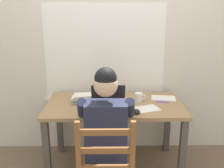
{
  "coord_description": "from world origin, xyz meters",
  "views": [
    {
      "loc": [
        -0.05,
        -2.46,
        1.66
      ],
      "look_at": [
        -0.02,
        -0.05,
        0.95
      ],
      "focal_mm": 41.35,
      "sensor_mm": 36.0,
      "label": 1
    }
  ],
  "objects_px": {
    "landscape_photo_print": "(163,101)",
    "laptop": "(108,104)",
    "coffee_mug_dark": "(100,96)",
    "book_stack_main": "(82,99)",
    "seated_person": "(106,128)",
    "coffee_mug_white": "(139,97)",
    "desk": "(114,112)",
    "computer_mouse": "(137,111)",
    "coffee_mug_spare": "(112,92)"
  },
  "relations": [
    {
      "from": "coffee_mug_white",
      "to": "desk",
      "type": "bearing_deg",
      "value": -169.55
    },
    {
      "from": "coffee_mug_white",
      "to": "coffee_mug_dark",
      "type": "distance_m",
      "value": 0.41
    },
    {
      "from": "computer_mouse",
      "to": "coffee_mug_dark",
      "type": "distance_m",
      "value": 0.51
    },
    {
      "from": "coffee_mug_dark",
      "to": "coffee_mug_spare",
      "type": "xyz_separation_m",
      "value": [
        0.12,
        0.13,
        -0.0
      ]
    },
    {
      "from": "laptop",
      "to": "book_stack_main",
      "type": "distance_m",
      "value": 0.32
    },
    {
      "from": "coffee_mug_spare",
      "to": "book_stack_main",
      "type": "bearing_deg",
      "value": -144.03
    },
    {
      "from": "laptop",
      "to": "book_stack_main",
      "type": "height_order",
      "value": "laptop"
    },
    {
      "from": "coffee_mug_spare",
      "to": "laptop",
      "type": "bearing_deg",
      "value": -95.04
    },
    {
      "from": "desk",
      "to": "coffee_mug_dark",
      "type": "relative_size",
      "value": 11.59
    },
    {
      "from": "laptop",
      "to": "coffee_mug_dark",
      "type": "bearing_deg",
      "value": 107.64
    },
    {
      "from": "coffee_mug_white",
      "to": "book_stack_main",
      "type": "relative_size",
      "value": 0.55
    },
    {
      "from": "computer_mouse",
      "to": "laptop",
      "type": "bearing_deg",
      "value": 159.14
    },
    {
      "from": "landscape_photo_print",
      "to": "book_stack_main",
      "type": "bearing_deg",
      "value": -165.58
    },
    {
      "from": "coffee_mug_dark",
      "to": "book_stack_main",
      "type": "xyz_separation_m",
      "value": [
        -0.18,
        -0.09,
        -0.0
      ]
    },
    {
      "from": "landscape_photo_print",
      "to": "laptop",
      "type": "bearing_deg",
      "value": -147.1
    },
    {
      "from": "seated_person",
      "to": "computer_mouse",
      "type": "height_order",
      "value": "seated_person"
    },
    {
      "from": "laptop",
      "to": "coffee_mug_dark",
      "type": "xyz_separation_m",
      "value": [
        -0.09,
        0.27,
        -0.01
      ]
    },
    {
      "from": "coffee_mug_spare",
      "to": "landscape_photo_print",
      "type": "distance_m",
      "value": 0.56
    },
    {
      "from": "book_stack_main",
      "to": "computer_mouse",
      "type": "bearing_deg",
      "value": -28.14
    },
    {
      "from": "coffee_mug_white",
      "to": "landscape_photo_print",
      "type": "bearing_deg",
      "value": 0.92
    },
    {
      "from": "desk",
      "to": "coffee_mug_dark",
      "type": "height_order",
      "value": "coffee_mug_dark"
    },
    {
      "from": "coffee_mug_spare",
      "to": "seated_person",
      "type": "bearing_deg",
      "value": -94.4
    },
    {
      "from": "coffee_mug_dark",
      "to": "coffee_mug_spare",
      "type": "height_order",
      "value": "same"
    },
    {
      "from": "coffee_mug_spare",
      "to": "book_stack_main",
      "type": "relative_size",
      "value": 0.57
    },
    {
      "from": "computer_mouse",
      "to": "landscape_photo_print",
      "type": "distance_m",
      "value": 0.43
    },
    {
      "from": "computer_mouse",
      "to": "landscape_photo_print",
      "type": "bearing_deg",
      "value": 45.71
    },
    {
      "from": "seated_person",
      "to": "coffee_mug_dark",
      "type": "distance_m",
      "value": 0.57
    },
    {
      "from": "computer_mouse",
      "to": "landscape_photo_print",
      "type": "xyz_separation_m",
      "value": [
        0.3,
        0.31,
        -0.02
      ]
    },
    {
      "from": "coffee_mug_white",
      "to": "laptop",
      "type": "bearing_deg",
      "value": -146.82
    },
    {
      "from": "coffee_mug_dark",
      "to": "landscape_photo_print",
      "type": "xyz_separation_m",
      "value": [
        0.65,
        -0.06,
        -0.04
      ]
    },
    {
      "from": "seated_person",
      "to": "computer_mouse",
      "type": "distance_m",
      "value": 0.35
    },
    {
      "from": "seated_person",
      "to": "coffee_mug_spare",
      "type": "distance_m",
      "value": 0.7
    },
    {
      "from": "seated_person",
      "to": "coffee_mug_spare",
      "type": "xyz_separation_m",
      "value": [
        0.05,
        0.69,
        0.1
      ]
    },
    {
      "from": "desk",
      "to": "coffee_mug_spare",
      "type": "distance_m",
      "value": 0.28
    },
    {
      "from": "computer_mouse",
      "to": "coffee_mug_white",
      "type": "distance_m",
      "value": 0.31
    },
    {
      "from": "seated_person",
      "to": "book_stack_main",
      "type": "distance_m",
      "value": 0.54
    },
    {
      "from": "desk",
      "to": "coffee_mug_dark",
      "type": "distance_m",
      "value": 0.23
    },
    {
      "from": "seated_person",
      "to": "book_stack_main",
      "type": "xyz_separation_m",
      "value": [
        -0.25,
        0.47,
        0.1
      ]
    },
    {
      "from": "coffee_mug_dark",
      "to": "desk",
      "type": "bearing_deg",
      "value": -37.16
    },
    {
      "from": "seated_person",
      "to": "coffee_mug_white",
      "type": "distance_m",
      "value": 0.6
    },
    {
      "from": "book_stack_main",
      "to": "landscape_photo_print",
      "type": "bearing_deg",
      "value": 1.9
    },
    {
      "from": "laptop",
      "to": "landscape_photo_print",
      "type": "relative_size",
      "value": 2.54
    },
    {
      "from": "computer_mouse",
      "to": "book_stack_main",
      "type": "distance_m",
      "value": 0.6
    },
    {
      "from": "laptop",
      "to": "landscape_photo_print",
      "type": "height_order",
      "value": "laptop"
    },
    {
      "from": "desk",
      "to": "coffee_mug_white",
      "type": "bearing_deg",
      "value": 10.45
    },
    {
      "from": "coffee_mug_spare",
      "to": "book_stack_main",
      "type": "distance_m",
      "value": 0.37
    },
    {
      "from": "book_stack_main",
      "to": "landscape_photo_print",
      "type": "relative_size",
      "value": 1.67
    },
    {
      "from": "laptop",
      "to": "coffee_mug_dark",
      "type": "height_order",
      "value": "laptop"
    },
    {
      "from": "landscape_photo_print",
      "to": "computer_mouse",
      "type": "bearing_deg",
      "value": -121.77
    },
    {
      "from": "laptop",
      "to": "computer_mouse",
      "type": "xyz_separation_m",
      "value": [
        0.26,
        -0.1,
        -0.04
      ]
    }
  ]
}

